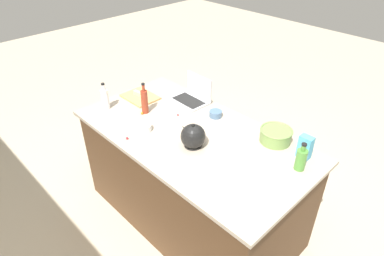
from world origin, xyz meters
name	(u,v)px	position (x,y,z in m)	size (l,w,h in m)	color
ground_plane	(192,215)	(0.00, 0.00, 0.00)	(12.00, 12.00, 0.00)	#B7A88E
island_counter	(192,178)	(0.00, 0.00, 0.45)	(1.86, 0.97, 0.90)	#4C331E
laptop	(193,96)	(0.36, -0.36, 0.95)	(0.32, 0.24, 0.22)	#B7B7BC
mixing_bowl_large	(276,135)	(-0.49, -0.37, 0.95)	(0.23, 0.23, 0.10)	#72934C
bottle_soy	(145,101)	(0.49, 0.06, 1.01)	(0.06, 0.06, 0.27)	maroon
bottle_vinegar	(105,99)	(0.78, 0.26, 0.99)	(0.06, 0.06, 0.24)	white
bottle_olive	(301,159)	(-0.78, -0.22, 0.98)	(0.07, 0.07, 0.20)	#4C8C38
kettle	(193,136)	(-0.11, 0.10, 0.98)	(0.21, 0.18, 0.20)	black
cutting_board	(140,97)	(0.73, -0.06, 0.91)	(0.31, 0.24, 0.02)	tan
butter_stick_left	(139,94)	(0.75, -0.06, 0.94)	(0.11, 0.04, 0.04)	#F4E58C
ramekin_small	(144,128)	(0.28, 0.23, 0.93)	(0.11, 0.11, 0.05)	white
ramekin_medium	(216,114)	(0.04, -0.31, 0.93)	(0.10, 0.10, 0.05)	slate
candy_bag	(305,147)	(-0.73, -0.35, 0.99)	(0.09, 0.06, 0.17)	#4CA5CC
candy_0	(182,99)	(0.44, -0.31, 0.91)	(0.02, 0.02, 0.02)	red
candy_1	(178,115)	(0.27, -0.10, 0.91)	(0.02, 0.02, 0.02)	red
candy_2	(142,113)	(0.49, 0.10, 0.91)	(0.02, 0.02, 0.02)	orange
candy_3	(193,142)	(-0.10, 0.08, 0.91)	(0.02, 0.02, 0.02)	blue
candy_4	(127,138)	(0.28, 0.40, 0.91)	(0.02, 0.02, 0.02)	red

